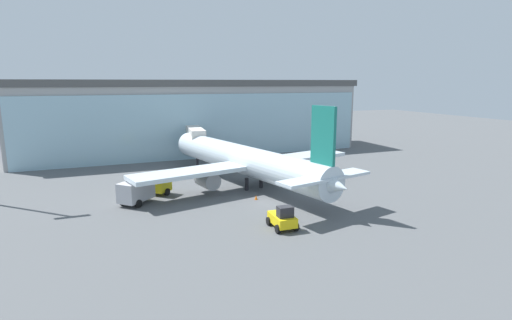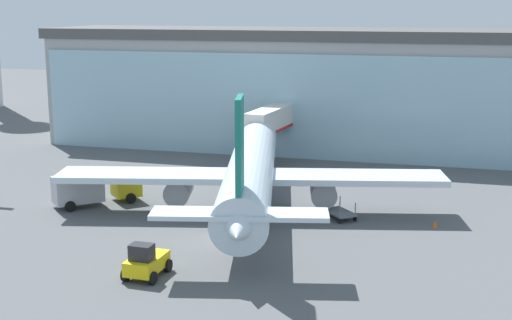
{
  "view_description": "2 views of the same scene",
  "coord_description": "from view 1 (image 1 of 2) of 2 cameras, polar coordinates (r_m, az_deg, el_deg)",
  "views": [
    {
      "loc": [
        -18.13,
        -39.93,
        13.59
      ],
      "look_at": [
        0.9,
        7.11,
        3.63
      ],
      "focal_mm": 28.0,
      "sensor_mm": 36.0,
      "label": 1
    },
    {
      "loc": [
        15.34,
        -46.48,
        16.65
      ],
      "look_at": [
        0.03,
        9.34,
        4.04
      ],
      "focal_mm": 50.0,
      "sensor_mm": 36.0,
      "label": 2
    }
  ],
  "objects": [
    {
      "name": "ground",
      "position": [
        45.91,
        2.3,
        -6.12
      ],
      "size": [
        240.0,
        240.0,
        0.0
      ],
      "primitive_type": "plane",
      "color": "#545659"
    },
    {
      "name": "terminal_building",
      "position": [
        78.69,
        -8.68,
        6.16
      ],
      "size": [
        64.53,
        14.77,
        13.96
      ],
      "rotation": [
        0.0,
        0.0,
        0.0
      ],
      "color": "#9E9E9E",
      "rests_on": "ground"
    },
    {
      "name": "jet_bridge",
      "position": [
        69.62,
        -8.91,
        3.66
      ],
      "size": [
        3.68,
        13.98,
        6.11
      ],
      "rotation": [
        0.0,
        0.0,
        1.47
      ],
      "color": "silver",
      "rests_on": "ground"
    },
    {
      "name": "airplane",
      "position": [
        52.52,
        -1.55,
        -0.07
      ],
      "size": [
        31.41,
        36.16,
        11.25
      ],
      "rotation": [
        0.0,
        0.0,
        1.8
      ],
      "color": "silver",
      "rests_on": "ground"
    },
    {
      "name": "catering_truck",
      "position": [
        48.04,
        -15.71,
        -3.94
      ],
      "size": [
        6.77,
        6.67,
        2.65
      ],
      "rotation": [
        0.0,
        0.0,
        0.77
      ],
      "color": "yellow",
      "rests_on": "ground"
    },
    {
      "name": "baggage_cart",
      "position": [
        55.67,
        5.92,
        -2.55
      ],
      "size": [
        3.04,
        3.16,
        1.5
      ],
      "rotation": [
        0.0,
        0.0,
        2.29
      ],
      "color": "slate",
      "rests_on": "ground"
    },
    {
      "name": "pushback_tug",
      "position": [
        37.96,
        3.84,
        -8.33
      ],
      "size": [
        2.27,
        3.27,
        2.3
      ],
      "rotation": [
        0.0,
        0.0,
        1.53
      ],
      "color": "yellow",
      "rests_on": "ground"
    },
    {
      "name": "safety_cone_nose",
      "position": [
        46.98,
        0.01,
        -5.36
      ],
      "size": [
        0.36,
        0.36,
        0.55
      ],
      "primitive_type": "cone",
      "color": "orange",
      "rests_on": "ground"
    },
    {
      "name": "safety_cone_wingtip",
      "position": [
        59.17,
        12.45,
        -2.16
      ],
      "size": [
        0.36,
        0.36,
        0.55
      ],
      "primitive_type": "cone",
      "color": "orange",
      "rests_on": "ground"
    }
  ]
}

